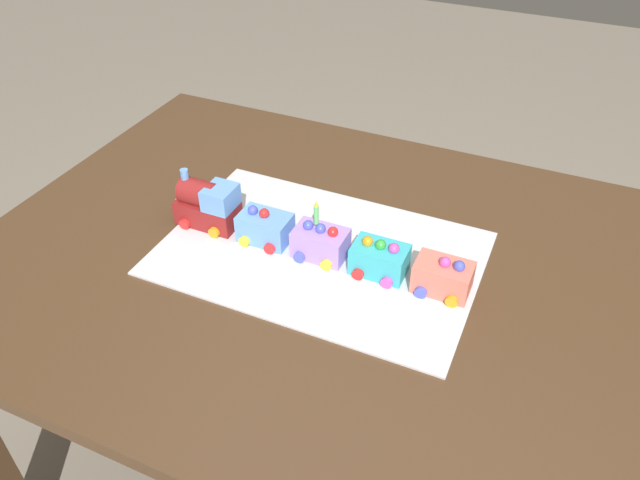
{
  "coord_description": "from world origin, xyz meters",
  "views": [
    {
      "loc": [
        0.33,
        -0.83,
        1.49
      ],
      "look_at": [
        -0.04,
        0.01,
        0.77
      ],
      "focal_mm": 34.47,
      "sensor_mm": 36.0,
      "label": 1
    }
  ],
  "objects_px": {
    "cake_car_gondola_sky_blue": "(265,227)",
    "cake_car_hopper_lavender": "(320,243)",
    "cake_locomotive": "(207,204)",
    "cake_car_caboose_coral": "(443,277)",
    "birthday_candle": "(316,213)",
    "dining_table": "(339,302)",
    "cake_car_flatbed_turquoise": "(379,259)"
  },
  "relations": [
    {
      "from": "birthday_candle",
      "to": "dining_table",
      "type": "bearing_deg",
      "value": 0.43
    },
    {
      "from": "dining_table",
      "to": "cake_locomotive",
      "type": "bearing_deg",
      "value": -179.93
    },
    {
      "from": "cake_locomotive",
      "to": "cake_car_gondola_sky_blue",
      "type": "distance_m",
      "value": 0.13
    },
    {
      "from": "cake_car_hopper_lavender",
      "to": "birthday_candle",
      "type": "height_order",
      "value": "birthday_candle"
    },
    {
      "from": "cake_locomotive",
      "to": "cake_car_hopper_lavender",
      "type": "relative_size",
      "value": 1.4
    },
    {
      "from": "dining_table",
      "to": "cake_car_gondola_sky_blue",
      "type": "distance_m",
      "value": 0.21
    },
    {
      "from": "cake_locomotive",
      "to": "cake_car_caboose_coral",
      "type": "height_order",
      "value": "cake_locomotive"
    },
    {
      "from": "cake_car_gondola_sky_blue",
      "to": "birthday_candle",
      "type": "distance_m",
      "value": 0.13
    },
    {
      "from": "dining_table",
      "to": "cake_car_caboose_coral",
      "type": "height_order",
      "value": "cake_car_caboose_coral"
    },
    {
      "from": "cake_car_gondola_sky_blue",
      "to": "birthday_candle",
      "type": "height_order",
      "value": "birthday_candle"
    },
    {
      "from": "cake_car_flatbed_turquoise",
      "to": "cake_car_caboose_coral",
      "type": "height_order",
      "value": "same"
    },
    {
      "from": "dining_table",
      "to": "cake_car_flatbed_turquoise",
      "type": "relative_size",
      "value": 14.0
    },
    {
      "from": "cake_car_gondola_sky_blue",
      "to": "cake_car_flatbed_turquoise",
      "type": "xyz_separation_m",
      "value": [
        0.24,
        0.0,
        0.0
      ]
    },
    {
      "from": "cake_car_gondola_sky_blue",
      "to": "cake_car_hopper_lavender",
      "type": "height_order",
      "value": "same"
    },
    {
      "from": "dining_table",
      "to": "cake_car_hopper_lavender",
      "type": "bearing_deg",
      "value": -179.48
    },
    {
      "from": "birthday_candle",
      "to": "cake_car_flatbed_turquoise",
      "type": "bearing_deg",
      "value": 0.0
    },
    {
      "from": "cake_car_flatbed_turquoise",
      "to": "cake_car_caboose_coral",
      "type": "xyz_separation_m",
      "value": [
        0.12,
        0.0,
        -0.0
      ]
    },
    {
      "from": "cake_car_flatbed_turquoise",
      "to": "cake_car_caboose_coral",
      "type": "relative_size",
      "value": 1.0
    },
    {
      "from": "cake_car_gondola_sky_blue",
      "to": "cake_car_flatbed_turquoise",
      "type": "height_order",
      "value": "same"
    },
    {
      "from": "cake_locomotive",
      "to": "birthday_candle",
      "type": "distance_m",
      "value": 0.24
    },
    {
      "from": "cake_car_gondola_sky_blue",
      "to": "cake_car_hopper_lavender",
      "type": "bearing_deg",
      "value": 0.0
    },
    {
      "from": "cake_locomotive",
      "to": "cake_car_gondola_sky_blue",
      "type": "relative_size",
      "value": 1.4
    },
    {
      "from": "cake_locomotive",
      "to": "cake_car_flatbed_turquoise",
      "type": "distance_m",
      "value": 0.37
    },
    {
      "from": "dining_table",
      "to": "cake_car_caboose_coral",
      "type": "relative_size",
      "value": 14.0
    },
    {
      "from": "cake_car_gondola_sky_blue",
      "to": "cake_car_hopper_lavender",
      "type": "distance_m",
      "value": 0.12
    },
    {
      "from": "cake_car_flatbed_turquoise",
      "to": "cake_car_caboose_coral",
      "type": "bearing_deg",
      "value": 0.0
    },
    {
      "from": "cake_car_hopper_lavender",
      "to": "birthday_candle",
      "type": "xyz_separation_m",
      "value": [
        -0.01,
        0.0,
        0.07
      ]
    },
    {
      "from": "dining_table",
      "to": "cake_car_flatbed_turquoise",
      "type": "xyz_separation_m",
      "value": [
        0.08,
        -0.0,
        0.14
      ]
    },
    {
      "from": "cake_locomotive",
      "to": "birthday_candle",
      "type": "bearing_deg",
      "value": -0.0
    },
    {
      "from": "cake_car_gondola_sky_blue",
      "to": "dining_table",
      "type": "bearing_deg",
      "value": 0.13
    },
    {
      "from": "dining_table",
      "to": "cake_car_gondola_sky_blue",
      "type": "bearing_deg",
      "value": -179.87
    },
    {
      "from": "cake_car_caboose_coral",
      "to": "birthday_candle",
      "type": "xyz_separation_m",
      "value": [
        -0.24,
        0.0,
        0.07
      ]
    }
  ]
}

